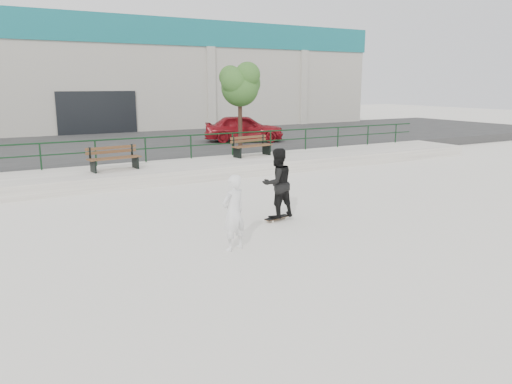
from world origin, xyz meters
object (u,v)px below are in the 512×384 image
skateboard (277,218)px  seated_skater (234,213)px  bench_left (114,158)px  bench_right (251,146)px  standing_skater (277,183)px  red_car (244,128)px  tree (240,83)px

skateboard → seated_skater: bearing=-156.9°
bench_left → bench_right: bench_right is taller
standing_skater → bench_right: bearing=-119.1°
bench_right → red_car: bearing=56.9°
standing_skater → red_car: bearing=-119.3°
tree → standing_skater: bearing=-113.4°
red_car → standing_skater: size_ratio=2.32×
bench_right → red_car: 5.79m
tree → seated_skater: size_ratio=2.47×
bench_left → skateboard: size_ratio=2.47×
bench_left → skateboard: bearing=-77.9°
bench_left → seated_skater: seated_skater is taller
seated_skater → red_car: bearing=-135.9°
red_car → skateboard: red_car is taller
skateboard → tree: bearing=52.7°
bench_right → seated_skater: 11.35m
bench_right → red_car: (2.45, 5.24, 0.30)m
bench_left → tree: bearing=22.6°
red_car → skateboard: 14.74m
bench_right → standing_skater: 8.92m
bench_right → standing_skater: bearing=-122.7°
tree → seated_skater: bearing=-118.5°
tree → seated_skater: tree is taller
bench_left → seated_skater: (0.38, -9.05, -0.08)m
bench_left → standing_skater: bearing=-77.9°
red_car → seated_skater: bearing=175.8°
bench_left → seated_skater: bearing=-94.3°
seated_skater → bench_right: bearing=-138.0°
standing_skater → skateboard: bearing=175.5°
bench_left → red_car: (8.68, 5.91, 0.30)m
red_car → skateboard: (-6.15, -13.35, -1.17)m
standing_skater → seated_skater: 2.69m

